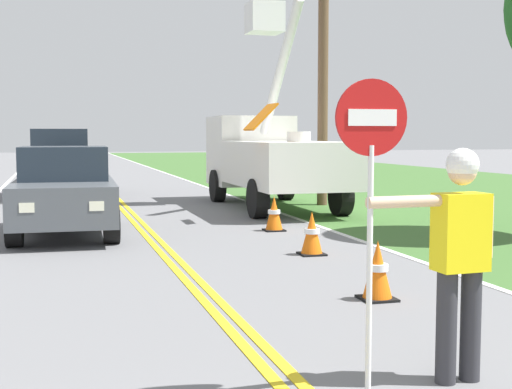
# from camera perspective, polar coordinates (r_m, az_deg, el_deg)

# --- Properties ---
(grass_verge_right) EXTENTS (16.00, 110.00, 0.01)m
(grass_verge_right) POSITION_cam_1_polar(r_m,az_deg,el_deg) (24.99, 16.41, 0.23)
(grass_verge_right) COLOR #3D662D
(grass_verge_right) RESTS_ON ground
(centerline_yellow_left) EXTENTS (0.11, 110.00, 0.01)m
(centerline_yellow_left) POSITION_cam_1_polar(r_m,az_deg,el_deg) (21.22, -11.39, -0.46)
(centerline_yellow_left) COLOR yellow
(centerline_yellow_left) RESTS_ON ground
(centerline_yellow_right) EXTENTS (0.11, 110.00, 0.01)m
(centerline_yellow_right) POSITION_cam_1_polar(r_m,az_deg,el_deg) (21.23, -10.90, -0.45)
(centerline_yellow_right) COLOR yellow
(centerline_yellow_right) RESTS_ON ground
(edge_line_right) EXTENTS (0.12, 110.00, 0.01)m
(edge_line_right) POSITION_cam_1_polar(r_m,az_deg,el_deg) (21.81, -1.68, -0.22)
(edge_line_right) COLOR silver
(edge_line_right) RESTS_ON ground
(flagger_worker) EXTENTS (1.09, 0.26, 1.83)m
(flagger_worker) POSITION_cam_1_polar(r_m,az_deg,el_deg) (5.68, 16.04, -4.27)
(flagger_worker) COLOR #2D2D33
(flagger_worker) RESTS_ON ground
(stop_sign_paddle) EXTENTS (0.56, 0.04, 2.33)m
(stop_sign_paddle) POSITION_cam_1_polar(r_m,az_deg,el_deg) (5.22, 9.24, 2.38)
(stop_sign_paddle) COLOR silver
(stop_sign_paddle) RESTS_ON ground
(utility_bucket_truck) EXTENTS (2.69, 6.82, 5.46)m
(utility_bucket_truck) POSITION_cam_1_polar(r_m,az_deg,el_deg) (18.98, 1.05, 3.28)
(utility_bucket_truck) COLOR white
(utility_bucket_truck) RESTS_ON ground
(oncoming_sedan_nearest) EXTENTS (2.02, 4.16, 1.70)m
(oncoming_sedan_nearest) POSITION_cam_1_polar(r_m,az_deg,el_deg) (14.07, -15.17, 0.21)
(oncoming_sedan_nearest) COLOR #4C5156
(oncoming_sedan_nearest) RESTS_ON ground
(oncoming_suv_second) EXTENTS (2.05, 4.67, 2.10)m
(oncoming_suv_second) POSITION_cam_1_polar(r_m,az_deg,el_deg) (22.93, -15.40, 2.50)
(oncoming_suv_second) COLOR black
(oncoming_suv_second) RESTS_ON ground
(utility_pole_near) EXTENTS (1.80, 0.28, 8.33)m
(utility_pole_near) POSITION_cam_1_polar(r_m,az_deg,el_deg) (19.61, 5.43, 11.91)
(utility_pole_near) COLOR brown
(utility_pole_near) RESTS_ON ground
(traffic_cone_lead) EXTENTS (0.40, 0.40, 0.70)m
(traffic_cone_lead) POSITION_cam_1_polar(r_m,az_deg,el_deg) (8.42, 9.76, -6.12)
(traffic_cone_lead) COLOR orange
(traffic_cone_lead) RESTS_ON ground
(traffic_cone_mid) EXTENTS (0.40, 0.40, 0.70)m
(traffic_cone_mid) POSITION_cam_1_polar(r_m,az_deg,el_deg) (11.41, 4.51, -3.20)
(traffic_cone_mid) COLOR orange
(traffic_cone_mid) RESTS_ON ground
(traffic_cone_tail) EXTENTS (0.40, 0.40, 0.70)m
(traffic_cone_tail) POSITION_cam_1_polar(r_m,az_deg,el_deg) (14.20, 1.47, -1.60)
(traffic_cone_tail) COLOR orange
(traffic_cone_tail) RESTS_ON ground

